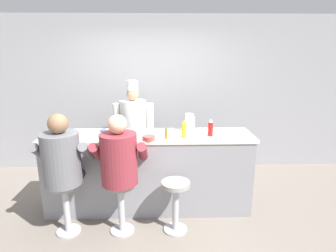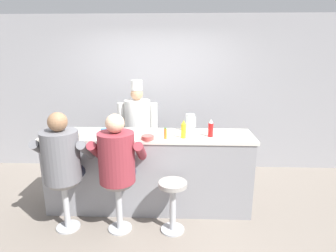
{
  "view_description": "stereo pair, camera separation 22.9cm",
  "coord_description": "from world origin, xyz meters",
  "px_view_note": "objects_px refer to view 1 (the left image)",
  "views": [
    {
      "loc": [
        0.16,
        -3.18,
        2.09
      ],
      "look_at": [
        0.26,
        0.28,
        1.17
      ],
      "focal_mm": 30.0,
      "sensor_mm": 36.0,
      "label": 1
    },
    {
      "loc": [
        0.39,
        -3.18,
        2.09
      ],
      "look_at": [
        0.26,
        0.28,
        1.17
      ],
      "focal_mm": 30.0,
      "sensor_mm": 36.0,
      "label": 2
    }
  ],
  "objects_px": {
    "coffee_mug_blue": "(104,133)",
    "breakfast_plate": "(125,137)",
    "diner_seated_grey": "(63,161)",
    "diner_seated_maroon": "(120,161)",
    "cereal_bowl": "(149,138)",
    "empty_stool_round": "(176,198)",
    "coffee_mug_tan": "(73,137)",
    "water_pitcher_clear": "(189,122)",
    "mustard_bottle_yellow": "(184,129)",
    "ketchup_bottle_red": "(211,128)",
    "cook_in_whites_near": "(134,127)",
    "hot_sauce_bottle_orange": "(166,134)"
  },
  "relations": [
    {
      "from": "ketchup_bottle_red",
      "to": "diner_seated_grey",
      "type": "relative_size",
      "value": 0.16
    },
    {
      "from": "hot_sauce_bottle_orange",
      "to": "empty_stool_round",
      "type": "bearing_deg",
      "value": -73.82
    },
    {
      "from": "water_pitcher_clear",
      "to": "cereal_bowl",
      "type": "relative_size",
      "value": 1.52
    },
    {
      "from": "ketchup_bottle_red",
      "to": "coffee_mug_tan",
      "type": "bearing_deg",
      "value": -174.91
    },
    {
      "from": "diner_seated_grey",
      "to": "diner_seated_maroon",
      "type": "bearing_deg",
      "value": -0.06
    },
    {
      "from": "diner_seated_grey",
      "to": "empty_stool_round",
      "type": "height_order",
      "value": "diner_seated_grey"
    },
    {
      "from": "cereal_bowl",
      "to": "coffee_mug_blue",
      "type": "relative_size",
      "value": 1.23
    },
    {
      "from": "coffee_mug_tan",
      "to": "coffee_mug_blue",
      "type": "relative_size",
      "value": 1.0
    },
    {
      "from": "coffee_mug_tan",
      "to": "diner_seated_grey",
      "type": "distance_m",
      "value": 0.34
    },
    {
      "from": "cereal_bowl",
      "to": "empty_stool_round",
      "type": "bearing_deg",
      "value": -43.65
    },
    {
      "from": "cereal_bowl",
      "to": "cook_in_whites_near",
      "type": "relative_size",
      "value": 0.09
    },
    {
      "from": "breakfast_plate",
      "to": "empty_stool_round",
      "type": "xyz_separation_m",
      "value": [
        0.61,
        -0.41,
        -0.63
      ]
    },
    {
      "from": "breakfast_plate",
      "to": "cook_in_whites_near",
      "type": "distance_m",
      "value": 1.04
    },
    {
      "from": "cereal_bowl",
      "to": "coffee_mug_tan",
      "type": "distance_m",
      "value": 0.91
    },
    {
      "from": "breakfast_plate",
      "to": "ketchup_bottle_red",
      "type": "bearing_deg",
      "value": 2.55
    },
    {
      "from": "empty_stool_round",
      "to": "cook_in_whites_near",
      "type": "relative_size",
      "value": 0.38
    },
    {
      "from": "breakfast_plate",
      "to": "diner_seated_maroon",
      "type": "xyz_separation_m",
      "value": [
        -0.02,
        -0.38,
        -0.18
      ]
    },
    {
      "from": "hot_sauce_bottle_orange",
      "to": "water_pitcher_clear",
      "type": "bearing_deg",
      "value": 47.6
    },
    {
      "from": "coffee_mug_blue",
      "to": "diner_seated_maroon",
      "type": "relative_size",
      "value": 0.09
    },
    {
      "from": "breakfast_plate",
      "to": "coffee_mug_tan",
      "type": "bearing_deg",
      "value": -170.51
    },
    {
      "from": "coffee_mug_blue",
      "to": "breakfast_plate",
      "type": "bearing_deg",
      "value": -5.41
    },
    {
      "from": "coffee_mug_tan",
      "to": "coffee_mug_blue",
      "type": "height_order",
      "value": "coffee_mug_blue"
    },
    {
      "from": "hot_sauce_bottle_orange",
      "to": "cereal_bowl",
      "type": "relative_size",
      "value": 0.88
    },
    {
      "from": "coffee_mug_blue",
      "to": "diner_seated_maroon",
      "type": "xyz_separation_m",
      "value": [
        0.24,
        -0.4,
        -0.21
      ]
    },
    {
      "from": "hot_sauce_bottle_orange",
      "to": "cook_in_whites_near",
      "type": "distance_m",
      "value": 1.22
    },
    {
      "from": "water_pitcher_clear",
      "to": "breakfast_plate",
      "type": "height_order",
      "value": "water_pitcher_clear"
    },
    {
      "from": "hot_sauce_bottle_orange",
      "to": "coffee_mug_blue",
      "type": "xyz_separation_m",
      "value": [
        -0.78,
        0.09,
        -0.02
      ]
    },
    {
      "from": "hot_sauce_bottle_orange",
      "to": "empty_stool_round",
      "type": "distance_m",
      "value": 0.78
    },
    {
      "from": "water_pitcher_clear",
      "to": "coffee_mug_blue",
      "type": "distance_m",
      "value": 1.13
    },
    {
      "from": "water_pitcher_clear",
      "to": "diner_seated_maroon",
      "type": "distance_m",
      "value": 1.11
    },
    {
      "from": "mustard_bottle_yellow",
      "to": "empty_stool_round",
      "type": "distance_m",
      "value": 0.83
    },
    {
      "from": "diner_seated_maroon",
      "to": "empty_stool_round",
      "type": "xyz_separation_m",
      "value": [
        0.64,
        -0.04,
        -0.46
      ]
    },
    {
      "from": "coffee_mug_tan",
      "to": "coffee_mug_blue",
      "type": "distance_m",
      "value": 0.37
    },
    {
      "from": "cereal_bowl",
      "to": "diner_seated_maroon",
      "type": "height_order",
      "value": "diner_seated_maroon"
    },
    {
      "from": "hot_sauce_bottle_orange",
      "to": "water_pitcher_clear",
      "type": "height_order",
      "value": "water_pitcher_clear"
    },
    {
      "from": "hot_sauce_bottle_orange",
      "to": "empty_stool_round",
      "type": "relative_size",
      "value": 0.22
    },
    {
      "from": "water_pitcher_clear",
      "to": "coffee_mug_tan",
      "type": "bearing_deg",
      "value": -165.08
    },
    {
      "from": "ketchup_bottle_red",
      "to": "cereal_bowl",
      "type": "relative_size",
      "value": 1.45
    },
    {
      "from": "mustard_bottle_yellow",
      "to": "coffee_mug_blue",
      "type": "xyz_separation_m",
      "value": [
        -1.0,
        0.05,
        -0.06
      ]
    },
    {
      "from": "breakfast_plate",
      "to": "empty_stool_round",
      "type": "bearing_deg",
      "value": -33.9
    },
    {
      "from": "breakfast_plate",
      "to": "diner_seated_grey",
      "type": "distance_m",
      "value": 0.78
    },
    {
      "from": "coffee_mug_tan",
      "to": "diner_seated_grey",
      "type": "bearing_deg",
      "value": -99.85
    },
    {
      "from": "diner_seated_maroon",
      "to": "ketchup_bottle_red",
      "type": "bearing_deg",
      "value": 21.08
    },
    {
      "from": "hot_sauce_bottle_orange",
      "to": "water_pitcher_clear",
      "type": "xyz_separation_m",
      "value": [
        0.32,
        0.35,
        0.05
      ]
    },
    {
      "from": "mustard_bottle_yellow",
      "to": "hot_sauce_bottle_orange",
      "type": "height_order",
      "value": "mustard_bottle_yellow"
    },
    {
      "from": "mustard_bottle_yellow",
      "to": "ketchup_bottle_red",
      "type": "bearing_deg",
      "value": 11.32
    },
    {
      "from": "diner_seated_grey",
      "to": "diner_seated_maroon",
      "type": "xyz_separation_m",
      "value": [
        0.64,
        -0.0,
        -0.01
      ]
    },
    {
      "from": "coffee_mug_blue",
      "to": "empty_stool_round",
      "type": "relative_size",
      "value": 0.2
    },
    {
      "from": "breakfast_plate",
      "to": "cook_in_whites_near",
      "type": "bearing_deg",
      "value": 89.6
    },
    {
      "from": "diner_seated_grey",
      "to": "cook_in_whites_near",
      "type": "xyz_separation_m",
      "value": [
        0.67,
        1.41,
        0.02
      ]
    }
  ]
}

